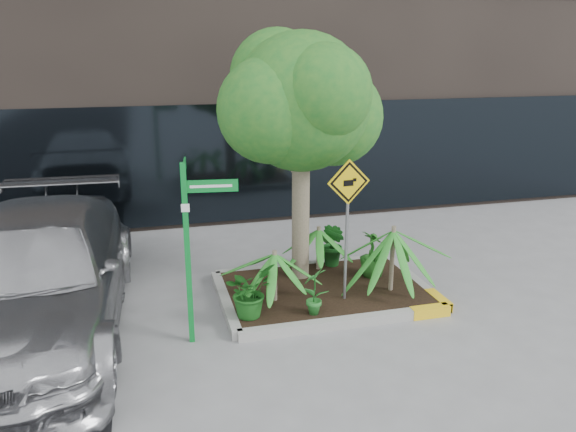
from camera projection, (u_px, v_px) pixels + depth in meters
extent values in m
plane|color=gray|center=(318.00, 305.00, 8.74)|extent=(80.00, 80.00, 0.00)
cube|color=#9E9E99|center=(304.00, 267.00, 10.07)|extent=(3.20, 0.15, 0.15)
cube|color=#9E9E99|center=(348.00, 322.00, 8.03)|extent=(3.20, 0.15, 0.15)
cube|color=#9E9E99|center=(225.00, 302.00, 8.65)|extent=(0.15, 2.20, 0.15)
cube|color=#9E9E99|center=(414.00, 281.00, 9.44)|extent=(0.15, 2.20, 0.15)
cube|color=yellow|center=(430.00, 312.00, 8.35)|extent=(0.60, 0.17, 0.15)
cube|color=black|center=(324.00, 289.00, 9.03)|extent=(3.05, 2.05, 0.06)
cylinder|color=gray|center=(301.00, 208.00, 9.13)|extent=(0.29, 0.29, 2.68)
cylinder|color=gray|center=(307.00, 148.00, 8.86)|extent=(0.51, 0.14, 0.87)
sphere|color=#1C6322|center=(301.00, 102.00, 8.64)|extent=(2.15, 2.15, 2.15)
sphere|color=#1C6322|center=(334.00, 116.00, 9.12)|extent=(1.61, 1.61, 1.61)
sphere|color=#1C6322|center=(270.00, 110.00, 8.37)|extent=(1.61, 1.61, 1.61)
sphere|color=#1C6322|center=(324.00, 93.00, 8.13)|extent=(1.43, 1.43, 1.43)
sphere|color=#1C6322|center=(277.00, 77.00, 8.88)|extent=(1.52, 1.52, 1.52)
cylinder|color=gray|center=(392.00, 258.00, 8.78)|extent=(0.07, 0.07, 1.06)
cylinder|color=gray|center=(275.00, 276.00, 8.45)|extent=(0.07, 0.07, 0.80)
cylinder|color=gray|center=(318.00, 248.00, 9.67)|extent=(0.07, 0.07, 0.77)
imported|color=#AEAFB3|center=(36.00, 277.00, 7.67)|extent=(2.58, 5.87, 1.68)
imported|color=#185618|center=(249.00, 291.00, 7.96)|extent=(0.97, 0.97, 0.76)
imported|color=#21611D|center=(373.00, 254.00, 9.37)|extent=(0.55, 0.55, 0.79)
imported|color=#247629|center=(314.00, 290.00, 8.03)|extent=(0.53, 0.53, 0.73)
imported|color=#19571D|center=(334.00, 244.00, 9.78)|extent=(0.56, 0.56, 0.81)
cube|color=#0C8A2F|center=(188.00, 256.00, 7.31)|extent=(0.08, 0.08, 2.48)
cube|color=#0C8A2F|center=(211.00, 186.00, 7.08)|extent=(0.69, 0.11, 0.16)
cube|color=#0C8A2F|center=(184.00, 168.00, 7.31)|extent=(0.11, 0.69, 0.16)
cube|color=white|center=(211.00, 186.00, 7.07)|extent=(0.53, 0.07, 0.04)
cube|color=white|center=(183.00, 168.00, 7.30)|extent=(0.07, 0.53, 0.04)
cube|color=white|center=(185.00, 208.00, 7.08)|extent=(0.11, 0.02, 0.11)
cylinder|color=slate|center=(346.00, 237.00, 8.33)|extent=(0.05, 0.07, 2.00)
cube|color=yellow|center=(349.00, 182.00, 8.07)|extent=(0.67, 0.07, 0.67)
cube|color=black|center=(349.00, 182.00, 8.05)|extent=(0.59, 0.05, 0.60)
cube|color=yellow|center=(349.00, 182.00, 8.05)|extent=(0.50, 0.05, 0.51)
cube|color=black|center=(349.00, 183.00, 8.05)|extent=(0.16, 0.02, 0.09)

